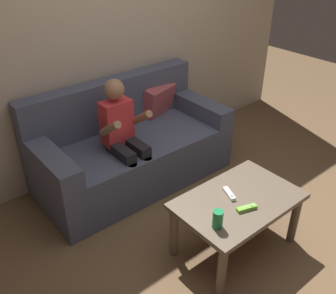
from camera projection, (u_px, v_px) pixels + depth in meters
ground_plane at (253, 245)px, 2.79m from camera, size 8.70×8.70×0.00m
wall_back at (116, 30)px, 3.27m from camera, size 4.35×0.05×2.50m
couch at (131, 148)px, 3.39m from camera, size 1.71×0.80×0.88m
person_seated_on_couch at (124, 135)px, 3.03m from camera, size 0.35×0.43×1.03m
coffee_table at (238, 207)px, 2.59m from camera, size 0.86×0.56×0.44m
game_remote_lime_near_edge at (247, 208)px, 2.45m from camera, size 0.14×0.08×0.03m
game_remote_white_center at (229, 194)px, 2.58m from camera, size 0.09×0.14×0.03m
soda_can at (218, 219)px, 2.29m from camera, size 0.07×0.07×0.12m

